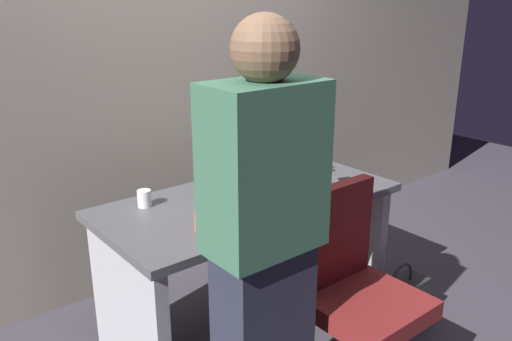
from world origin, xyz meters
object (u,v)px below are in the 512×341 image
at_px(mouse, 295,193).
at_px(cell_phone, 350,182).
at_px(monitor, 246,140).
at_px(cup_near_keyboard, 202,221).
at_px(keyboard, 251,208).
at_px(handbag, 399,304).
at_px(book_stack, 309,165).
at_px(desk, 250,236).
at_px(person_at_desk, 264,250).
at_px(office_chair, 355,306).
at_px(cup_by_monitor, 144,198).

height_order(mouse, cell_phone, mouse).
bearing_deg(cell_phone, mouse, -169.08).
relative_size(monitor, cup_near_keyboard, 5.87).
xyz_separation_m(keyboard, mouse, (0.28, 0.00, 0.01)).
height_order(keyboard, handbag, keyboard).
relative_size(mouse, book_stack, 0.49).
bearing_deg(desk, handbag, -42.68).
bearing_deg(handbag, person_at_desk, -173.29).
bearing_deg(cup_near_keyboard, book_stack, 17.12).
xyz_separation_m(office_chair, book_stack, (0.47, 0.77, 0.34)).
bearing_deg(book_stack, cell_phone, -80.24).
height_order(person_at_desk, handbag, person_at_desk).
relative_size(person_at_desk, cell_phone, 11.38).
bearing_deg(cell_phone, cup_near_keyboard, -161.77).
bearing_deg(handbag, monitor, 128.69).
relative_size(desk, book_stack, 7.32).
height_order(office_chair, person_at_desk, person_at_desk).
bearing_deg(office_chair, desk, 92.26).
bearing_deg(handbag, cup_near_keyboard, 160.88).
relative_size(monitor, cup_by_monitor, 6.68).
relative_size(monitor, mouse, 5.40).
bearing_deg(keyboard, office_chair, -77.13).
height_order(monitor, cup_by_monitor, monitor).
xyz_separation_m(office_chair, cup_near_keyboard, (-0.44, 0.49, 0.35)).
relative_size(person_at_desk, cup_by_monitor, 20.28).
bearing_deg(person_at_desk, keyboard, 55.34).
xyz_separation_m(keyboard, cup_near_keyboard, (-0.31, -0.05, 0.04)).
height_order(office_chair, cup_near_keyboard, office_chair).
relative_size(monitor, keyboard, 1.26).
distance_m(monitor, cell_phone, 0.62).
distance_m(cup_near_keyboard, cup_by_monitor, 0.41).
height_order(cup_near_keyboard, book_stack, cup_near_keyboard).
bearing_deg(keyboard, monitor, 56.22).
height_order(person_at_desk, cup_near_keyboard, person_at_desk).
distance_m(office_chair, person_at_desk, 0.64).
relative_size(cup_near_keyboard, book_stack, 0.45).
bearing_deg(cell_phone, monitor, 166.36).
relative_size(cup_near_keyboard, cup_by_monitor, 1.14).
bearing_deg(desk, cup_by_monitor, 155.28).
distance_m(monitor, cup_by_monitor, 0.58).
relative_size(desk, monitor, 2.78).
relative_size(office_chair, cup_near_keyboard, 10.22).
height_order(desk, mouse, mouse).
distance_m(cup_by_monitor, handbag, 1.43).
height_order(person_at_desk, book_stack, person_at_desk).
distance_m(book_stack, handbag, 0.89).
xyz_separation_m(person_at_desk, keyboard, (0.36, 0.51, -0.10)).
relative_size(cell_phone, handbag, 0.38).
bearing_deg(office_chair, mouse, 74.26).
distance_m(desk, monitor, 0.49).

